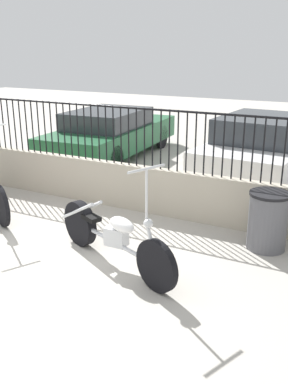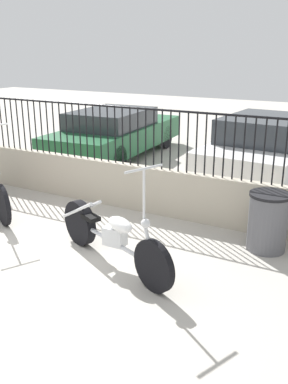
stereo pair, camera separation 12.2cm
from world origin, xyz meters
The scene contains 7 objects.
ground_plane centered at (0.00, 0.00, 0.00)m, with size 40.00×40.00×0.00m, color #ADA89E.
low_wall centered at (0.00, 2.45, 0.40)m, with size 9.14×0.18×0.79m.
fence_railing centered at (0.00, 2.45, 1.41)m, with size 9.14×0.04×0.99m.
motorcycle_silver centered at (1.04, 0.58, 0.39)m, with size 2.20×1.03×1.46m.
trash_bin centered at (2.80, 1.94, 0.42)m, with size 0.56×0.56×0.83m.
car_green centered at (-1.98, 5.56, 0.63)m, with size 2.02×4.66×1.23m.
car_white centered at (1.93, 5.62, 0.67)m, with size 2.20×4.44×1.33m.
Camera 1 is at (3.81, -3.74, 2.69)m, focal length 40.00 mm.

